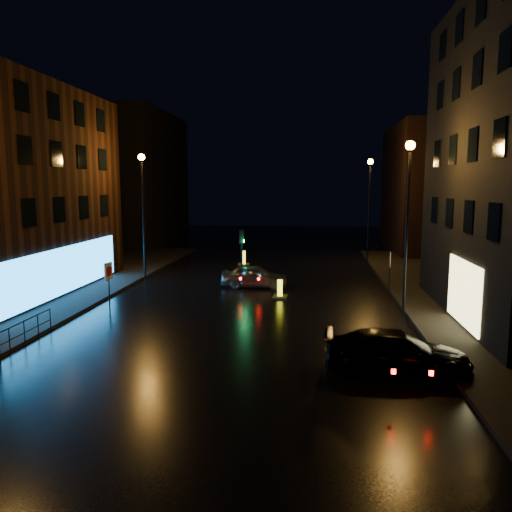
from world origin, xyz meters
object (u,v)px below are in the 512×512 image
object	(u,v)px
bollard_far	(244,262)
road_sign_right	(390,263)
silver_hatchback	(254,276)
bollard_near	(280,294)
dark_sedan	(397,352)
traffic_signal	(242,274)
road_sign_left	(109,276)

from	to	relation	value
bollard_far	road_sign_right	bearing A→B (deg)	-50.28
silver_hatchback	bollard_far	xyz separation A→B (m)	(-1.86, 8.57, -0.45)
silver_hatchback	bollard_far	world-z (taller)	silver_hatchback
silver_hatchback	road_sign_right	world-z (taller)	road_sign_right
bollard_near	dark_sedan	bearing A→B (deg)	-63.11
bollard_far	silver_hatchback	bearing A→B (deg)	-83.56
traffic_signal	silver_hatchback	size ratio (longest dim) A/B	0.84
traffic_signal	bollard_far	bearing A→B (deg)	96.88
silver_hatchback	bollard_near	size ratio (longest dim) A/B	3.34
silver_hatchback	road_sign_left	bearing A→B (deg)	140.94
dark_sedan	road_sign_right	world-z (taller)	road_sign_right
dark_sedan	bollard_near	size ratio (longest dim) A/B	3.99
dark_sedan	bollard_far	xyz separation A→B (m)	(-8.30, 22.34, -0.46)
road_sign_right	silver_hatchback	bearing A→B (deg)	0.09
dark_sedan	bollard_near	world-z (taller)	dark_sedan
road_sign_left	road_sign_right	distance (m)	15.70
silver_hatchback	road_sign_right	distance (m)	8.24
silver_hatchback	road_sign_right	bearing A→B (deg)	-97.20
bollard_near	road_sign_right	size ratio (longest dim) A/B	0.50
road_sign_right	traffic_signal	bearing A→B (deg)	-8.79
traffic_signal	road_sign_right	bearing A→B (deg)	-17.28
dark_sedan	road_sign_left	bearing A→B (deg)	65.93
bollard_near	road_sign_right	bearing A→B (deg)	18.02
silver_hatchback	bollard_near	xyz separation A→B (m)	(1.78, -2.77, -0.47)
bollard_far	road_sign_left	world-z (taller)	road_sign_left
traffic_signal	road_sign_right	xyz separation A→B (m)	(9.10, -2.83, 1.33)
bollard_near	road_sign_left	size ratio (longest dim) A/B	0.47
bollard_far	road_sign_left	distance (m)	16.72
dark_sedan	bollard_far	size ratio (longest dim) A/B	3.51
silver_hatchback	road_sign_left	size ratio (longest dim) A/B	1.58
road_sign_right	road_sign_left	bearing A→B (deg)	32.01
road_sign_left	road_sign_right	bearing A→B (deg)	33.18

